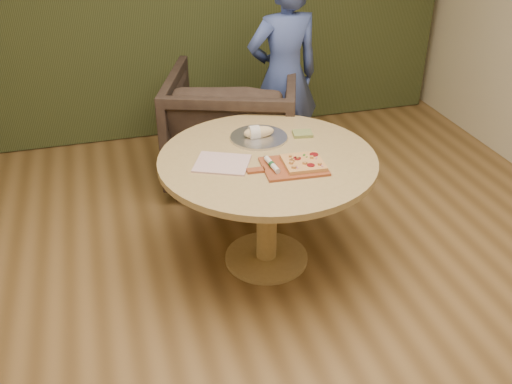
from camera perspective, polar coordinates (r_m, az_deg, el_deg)
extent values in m
cube|color=brown|center=(3.19, 3.30, -14.97)|extent=(5.00, 6.00, 0.02)
cylinder|color=tan|center=(3.73, 1.04, -6.54)|extent=(0.54, 0.54, 0.03)
cylinder|color=tan|center=(3.53, 1.10, -2.15)|extent=(0.13, 0.13, 0.68)
cylinder|color=tan|center=(3.34, 1.16, 3.26)|extent=(1.28, 1.28, 0.04)
cube|color=brown|center=(3.22, 3.80, 2.57)|extent=(0.37, 0.30, 0.01)
cube|color=brown|center=(3.17, -0.04, 2.17)|extent=(0.10, 0.06, 0.01)
cube|color=tan|center=(3.22, 4.76, 2.93)|extent=(0.23, 0.23, 0.02)
cylinder|color=maroon|center=(3.29, 5.82, 3.76)|extent=(0.05, 0.05, 0.00)
cylinder|color=maroon|center=(3.24, 4.13, 3.38)|extent=(0.04, 0.04, 0.00)
cylinder|color=maroon|center=(3.17, 5.51, 2.70)|extent=(0.04, 0.04, 0.00)
cube|color=#C48B49|center=(3.23, 4.18, 3.43)|extent=(0.02, 0.02, 0.01)
cube|color=#C48B49|center=(3.21, 3.59, 3.24)|extent=(0.03, 0.03, 0.01)
cube|color=#C48B49|center=(3.25, 5.59, 3.48)|extent=(0.02, 0.02, 0.01)
cube|color=#C48B49|center=(3.18, 3.54, 2.95)|extent=(0.03, 0.03, 0.01)
cube|color=#C48B49|center=(3.18, 6.39, 2.81)|extent=(0.02, 0.02, 0.01)
cube|color=#C48B49|center=(3.14, 3.81, 2.53)|extent=(0.03, 0.03, 0.01)
cube|color=#C48B49|center=(3.20, 3.69, 3.18)|extent=(0.02, 0.02, 0.01)
cube|color=#C48B49|center=(3.25, 3.45, 3.62)|extent=(0.02, 0.02, 0.01)
cube|color=#C48B49|center=(3.18, 4.91, 2.92)|extent=(0.03, 0.03, 0.01)
cube|color=#25651F|center=(3.29, 5.90, 3.76)|extent=(0.01, 0.01, 0.00)
cube|color=#25651F|center=(3.28, 4.87, 3.76)|extent=(0.01, 0.01, 0.00)
cube|color=#25651F|center=(3.19, 4.83, 2.92)|extent=(0.01, 0.01, 0.00)
cube|color=#25651F|center=(3.27, 4.81, 3.66)|extent=(0.01, 0.01, 0.00)
cube|color=#25651F|center=(3.16, 5.39, 2.60)|extent=(0.01, 0.01, 0.00)
cube|color=#25651F|center=(3.26, 5.10, 3.51)|extent=(0.01, 0.01, 0.00)
cube|color=#9F5B7A|center=(3.25, 6.05, 3.41)|extent=(0.02, 0.03, 0.00)
cube|color=#9F5B7A|center=(3.14, 4.09, 2.48)|extent=(0.01, 0.03, 0.00)
cube|color=#9F5B7A|center=(3.25, 4.04, 3.48)|extent=(0.03, 0.03, 0.00)
cube|color=#9F5B7A|center=(3.17, 6.59, 2.62)|extent=(0.01, 0.03, 0.00)
cylinder|color=beige|center=(3.18, 1.61, 2.75)|extent=(0.04, 0.17, 0.03)
cylinder|color=#194C26|center=(3.18, 1.61, 2.75)|extent=(0.04, 0.03, 0.03)
cube|color=silver|center=(3.26, 0.98, 3.49)|extent=(0.02, 0.04, 0.00)
cube|color=white|center=(3.25, -3.41, 2.88)|extent=(0.38, 0.35, 0.01)
cylinder|color=silver|center=(3.55, 0.29, 5.44)|extent=(0.35, 0.35, 0.01)
cylinder|color=silver|center=(3.55, 0.29, 5.51)|extent=(0.36, 0.36, 0.02)
ellipsoid|color=#DDC287|center=(3.54, 0.29, 6.02)|extent=(0.19, 0.08, 0.07)
cylinder|color=beige|center=(3.53, -0.18, 5.96)|extent=(0.06, 0.09, 0.09)
cube|color=#5F6E31|center=(3.61, 4.67, 5.84)|extent=(0.14, 0.12, 0.02)
imported|color=black|center=(4.44, -2.34, 7.08)|extent=(1.20, 1.16, 0.98)
imported|color=#374884|center=(4.44, 2.77, 11.41)|extent=(0.63, 0.45, 1.61)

